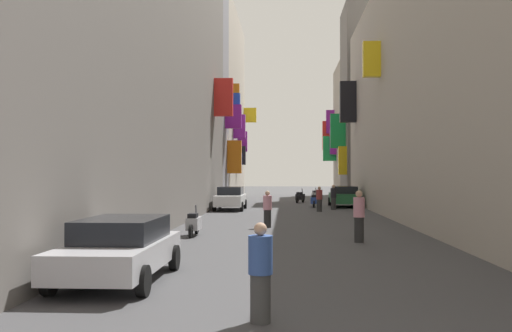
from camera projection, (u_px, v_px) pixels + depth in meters
ground_plane at (291, 213)px, 32.27m from camera, size 140.00×140.00×0.00m
building_left_mid_a at (189, 68)px, 43.65m from camera, size 7.25×4.13×21.32m
building_left_mid_b at (207, 106)px, 54.24m from camera, size 7.40×17.13×17.86m
building_right_near at (480, 71)px, 23.65m from camera, size 7.25×43.41×13.39m
building_right_mid_b at (376, 103)px, 50.86m from camera, size 7.35×6.40×17.67m
building_right_far at (365, 131)px, 58.03m from camera, size 7.38×7.77×13.56m
parked_car_white at (231, 198)px, 35.51m from camera, size 1.87×4.42×1.48m
parked_car_silver at (120, 248)px, 11.94m from camera, size 1.98×4.39×1.34m
parked_car_green at (344, 196)px, 38.68m from camera, size 1.98×4.38×1.45m
scooter_black at (300, 197)px, 44.29m from camera, size 0.80×1.79×1.13m
scooter_white at (315, 195)px, 48.15m from camera, size 0.54×1.78×1.13m
scooter_blue at (314, 200)px, 38.48m from camera, size 0.48×1.94×1.13m
scooter_silver at (194, 223)px, 20.58m from camera, size 0.45×1.86×1.13m
pedestrian_crossing at (260, 273)px, 8.59m from camera, size 0.54×0.54×1.55m
pedestrian_near_left at (319, 199)px, 33.82m from camera, size 0.50×0.50×1.54m
pedestrian_near_right at (333, 197)px, 35.60m from camera, size 0.52×0.52×1.60m
pedestrian_mid_street at (359, 216)px, 18.64m from camera, size 0.48×0.48×1.75m
pedestrian_far_away at (267, 209)px, 23.74m from camera, size 0.48×0.48×1.58m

